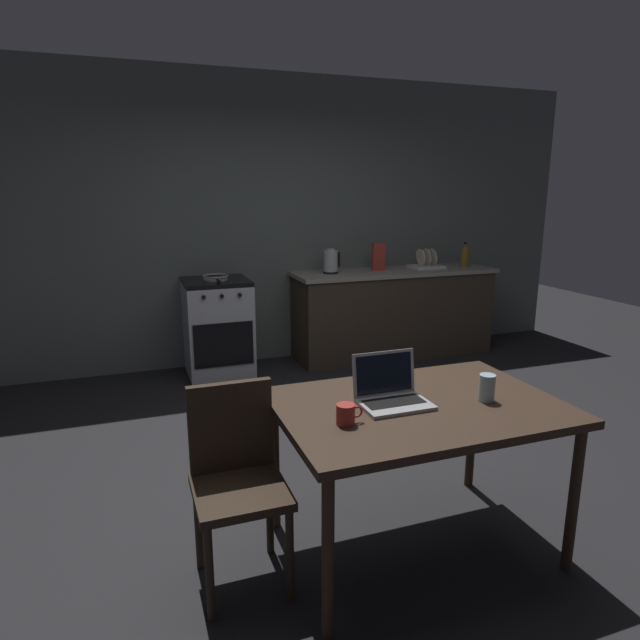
# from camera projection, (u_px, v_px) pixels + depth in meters

# --- Properties ---
(ground_plane) EXTENTS (12.00, 12.00, 0.00)m
(ground_plane) POSITION_uv_depth(u_px,v_px,m) (358.00, 465.00, 3.51)
(ground_plane) COLOR black
(back_wall) EXTENTS (6.40, 0.10, 2.83)m
(back_wall) POSITION_uv_depth(u_px,v_px,m) (290.00, 222.00, 5.54)
(back_wall) COLOR #575E5A
(back_wall) RESTS_ON ground_plane
(kitchen_counter) EXTENTS (2.16, 0.64, 0.92)m
(kitchen_counter) POSITION_uv_depth(u_px,v_px,m) (393.00, 312.00, 5.78)
(kitchen_counter) COLOR #382D23
(kitchen_counter) RESTS_ON ground_plane
(stove_oven) EXTENTS (0.60, 0.62, 0.92)m
(stove_oven) POSITION_uv_depth(u_px,v_px,m) (218.00, 327.00, 5.17)
(stove_oven) COLOR #B7BABF
(stove_oven) RESTS_ON ground_plane
(dining_table) EXTENTS (1.32, 0.90, 0.76)m
(dining_table) POSITION_uv_depth(u_px,v_px,m) (418.00, 417.00, 2.56)
(dining_table) COLOR #332319
(dining_table) RESTS_ON ground_plane
(chair) EXTENTS (0.40, 0.40, 0.90)m
(chair) POSITION_uv_depth(u_px,v_px,m) (236.00, 471.00, 2.41)
(chair) COLOR #2D2116
(chair) RESTS_ON ground_plane
(laptop) EXTENTS (0.32, 0.25, 0.23)m
(laptop) POSITION_uv_depth(u_px,v_px,m) (391.00, 394.00, 2.53)
(laptop) COLOR #99999E
(laptop) RESTS_ON dining_table
(electric_kettle) EXTENTS (0.17, 0.15, 0.25)m
(electric_kettle) POSITION_uv_depth(u_px,v_px,m) (331.00, 262.00, 5.41)
(electric_kettle) COLOR black
(electric_kettle) RESTS_ON kitchen_counter
(bottle) EXTENTS (0.08, 0.08, 0.27)m
(bottle) POSITION_uv_depth(u_px,v_px,m) (465.00, 255.00, 5.87)
(bottle) COLOR #8C601E
(bottle) RESTS_ON kitchen_counter
(frying_pan) EXTENTS (0.24, 0.41, 0.05)m
(frying_pan) POSITION_uv_depth(u_px,v_px,m) (216.00, 277.00, 5.03)
(frying_pan) COLOR gray
(frying_pan) RESTS_ON stove_oven
(coffee_mug) EXTENTS (0.12, 0.08, 0.09)m
(coffee_mug) POSITION_uv_depth(u_px,v_px,m) (346.00, 414.00, 2.30)
(coffee_mug) COLOR #9E2D28
(coffee_mug) RESTS_ON dining_table
(drinking_glass) EXTENTS (0.08, 0.08, 0.13)m
(drinking_glass) POSITION_uv_depth(u_px,v_px,m) (487.00, 388.00, 2.56)
(drinking_glass) COLOR #99B7C6
(drinking_glass) RESTS_ON dining_table
(cereal_box) EXTENTS (0.13, 0.05, 0.29)m
(cereal_box) POSITION_uv_depth(u_px,v_px,m) (378.00, 257.00, 5.60)
(cereal_box) COLOR #B2382D
(cereal_box) RESTS_ON kitchen_counter
(dish_rack) EXTENTS (0.34, 0.26, 0.21)m
(dish_rack) POSITION_uv_depth(u_px,v_px,m) (426.00, 264.00, 5.79)
(dish_rack) COLOR silver
(dish_rack) RESTS_ON kitchen_counter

